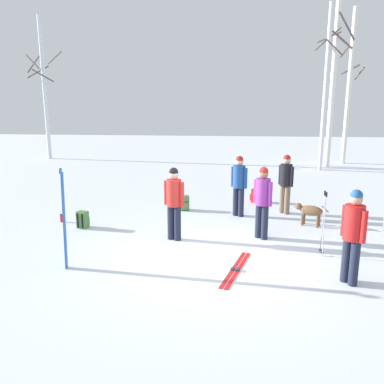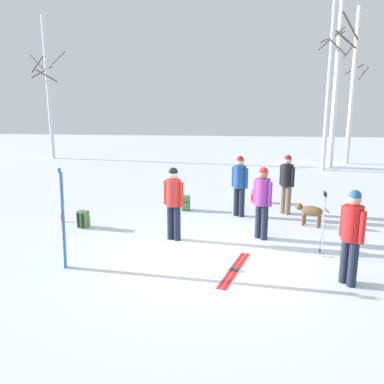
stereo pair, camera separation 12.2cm
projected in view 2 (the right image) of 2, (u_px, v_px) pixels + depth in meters
The scene contains 18 objects.
ground_plane at pixel (214, 257), 8.23m from camera, with size 60.00×60.00×0.00m, color white.
person_0 at pixel (174, 199), 9.06m from camera, with size 0.49×0.34×1.72m.
person_1 at pixel (352, 231), 6.79m from camera, with size 0.34×0.45×1.72m.
person_2 at pixel (240, 182), 10.97m from camera, with size 0.45×0.34×1.72m.
person_3 at pixel (287, 180), 11.20m from camera, with size 0.38×0.41×1.72m.
person_4 at pixel (262, 198), 9.13m from camera, with size 0.41×0.39×1.72m.
dog at pixel (310, 211), 10.22m from camera, with size 0.83×0.47×0.57m.
ski_pair_planted_0 at pixel (63, 219), 7.56m from camera, with size 0.05×0.27×1.96m.
ski_pair_lying_0 at pixel (234, 269), 7.59m from camera, with size 0.62×1.76×0.05m.
ski_poles_1 at pixel (323, 222), 8.17m from camera, with size 0.07×0.24×1.37m.
backpack_0 at pixel (185, 203), 11.75m from camera, with size 0.30×0.33×0.44m.
backpack_1 at pixel (83, 219), 10.12m from camera, with size 0.31×0.33×0.44m.
backpack_2 at pixel (257, 196), 12.66m from camera, with size 0.34×0.33×0.44m.
water_bottle_0 at pixel (62, 218), 10.65m from camera, with size 0.07×0.07×0.23m.
birch_tree_0 at pixel (48, 87), 21.76m from camera, with size 1.97×1.91×7.69m.
birch_tree_1 at pixel (329, 87), 17.83m from camera, with size 1.12×1.24×7.43m.
birch_tree_2 at pixel (337, 82), 18.60m from camera, with size 1.22×1.21×7.91m.
birch_tree_3 at pixel (353, 87), 19.85m from camera, with size 1.12×0.99×7.70m.
Camera 2 is at (0.38, -7.72, 3.16)m, focal length 36.86 mm.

